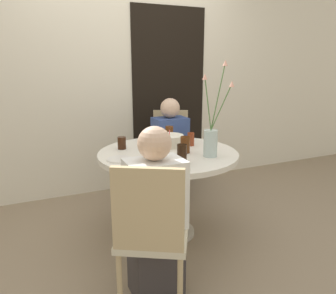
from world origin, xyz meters
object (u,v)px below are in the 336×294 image
object	(u,v)px
drink_glass_4	(161,147)
drink_glass_5	(182,154)
drink_glass_3	(185,145)
person_woman	(155,219)
chair_left_flank	(151,230)
person_guest	(170,153)
side_plate	(120,159)
drink_glass_2	(122,143)
drink_glass_0	(191,139)
birthday_cake	(170,141)
drink_glass_1	(169,134)
flower_vase	(211,137)
chair_far_back	(170,148)

from	to	relation	value
drink_glass_4	drink_glass_5	bearing A→B (deg)	-77.21
drink_glass_3	drink_glass_4	distance (m)	0.20
person_woman	chair_left_flank	bearing A→B (deg)	-119.84
drink_glass_5	person_woman	xyz separation A→B (m)	(-0.35, -0.34, -0.29)
person_guest	person_woman	world-z (taller)	same
side_plate	drink_glass_2	xyz separation A→B (m)	(0.11, 0.30, 0.05)
drink_glass_0	drink_glass_2	world-z (taller)	drink_glass_0
drink_glass_2	person_woman	world-z (taller)	person_woman
birthday_cake	person_guest	bearing A→B (deg)	65.23
drink_glass_4	drink_glass_5	size ratio (longest dim) A/B	0.97
drink_glass_1	person_guest	bearing A→B (deg)	64.53
flower_vase	side_plate	bearing A→B (deg)	163.97
drink_glass_2	drink_glass_5	world-z (taller)	drink_glass_5
birthday_cake	drink_glass_2	xyz separation A→B (m)	(-0.41, 0.07, 0.00)
side_plate	drink_glass_3	world-z (taller)	drink_glass_3
chair_far_back	birthday_cake	bearing A→B (deg)	-89.35
flower_vase	side_plate	xyz separation A→B (m)	(-0.67, 0.19, -0.15)
chair_left_flank	birthday_cake	size ratio (longest dim) A/B	3.78
drink_glass_1	drink_glass_4	size ratio (longest dim) A/B	1.04
person_guest	person_woman	bearing A→B (deg)	-117.72
chair_left_flank	birthday_cake	world-z (taller)	chair_left_flank
drink_glass_2	person_woman	bearing A→B (deg)	-93.78
flower_vase	chair_far_back	bearing A→B (deg)	82.30
chair_far_back	drink_glass_0	size ratio (longest dim) A/B	8.12
drink_glass_4	person_woman	bearing A→B (deg)	-115.86
birthday_cake	person_guest	size ratio (longest dim) A/B	0.23
chair_left_flank	flower_vase	world-z (taller)	flower_vase
drink_glass_0	person_guest	distance (m)	0.64
drink_glass_0	drink_glass_1	bearing A→B (deg)	112.51
side_plate	drink_glass_4	distance (m)	0.34
side_plate	chair_left_flank	bearing A→B (deg)	-92.50
drink_glass_4	person_woman	xyz separation A→B (m)	(-0.29, -0.60, -0.29)
flower_vase	drink_glass_3	size ratio (longest dim) A/B	5.45
drink_glass_1	drink_glass_5	world-z (taller)	drink_glass_1
chair_far_back	drink_glass_2	xyz separation A→B (m)	(-0.71, -0.58, 0.26)
drink_glass_4	side_plate	bearing A→B (deg)	-179.64
chair_far_back	birthday_cake	size ratio (longest dim) A/B	3.78
drink_glass_5	person_woman	bearing A→B (deg)	-135.33
flower_vase	drink_glass_1	bearing A→B (deg)	97.84
drink_glass_1	person_woman	bearing A→B (deg)	-118.45
chair_far_back	chair_left_flank	distance (m)	1.83
drink_glass_5	person_woman	distance (m)	0.57
person_guest	chair_far_back	bearing A→B (deg)	64.40
drink_glass_4	person_guest	world-z (taller)	person_guest
drink_glass_4	person_woman	distance (m)	0.72
drink_glass_5	drink_glass_3	bearing A→B (deg)	58.17
birthday_cake	drink_glass_3	world-z (taller)	birthday_cake
drink_glass_1	person_guest	world-z (taller)	person_guest
person_woman	drink_glass_4	bearing A→B (deg)	64.14
person_guest	drink_glass_5	bearing A→B (deg)	-109.71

